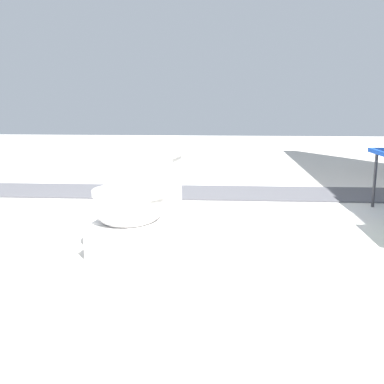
{
  "coord_description": "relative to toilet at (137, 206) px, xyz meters",
  "views": [
    {
      "loc": [
        2.36,
        0.42,
        0.8
      ],
      "look_at": [
        0.01,
        0.27,
        0.3
      ],
      "focal_mm": 42.0,
      "sensor_mm": 36.0,
      "label": 1
    }
  ],
  "objects": [
    {
      "name": "ground_plane",
      "position": [
        -0.02,
        0.03,
        -0.22
      ],
      "size": [
        14.0,
        14.0,
        0.0
      ],
      "primitive_type": "plane",
      "color": "beige"
    },
    {
      "name": "gravel_strip",
      "position": [
        -1.36,
        0.53,
        -0.21
      ],
      "size": [
        0.56,
        8.0,
        0.01
      ],
      "primitive_type": "cube",
      "color": "#4C4C51",
      "rests_on": "ground"
    },
    {
      "name": "toilet",
      "position": [
        0.0,
        0.0,
        0.0
      ],
      "size": [
        0.69,
        0.48,
        0.52
      ],
      "rotation": [
        0.0,
        0.0,
        -0.19
      ],
      "color": "white",
      "rests_on": "ground"
    }
  ]
}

